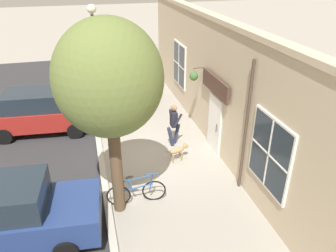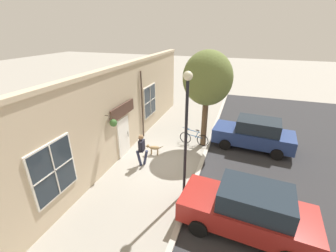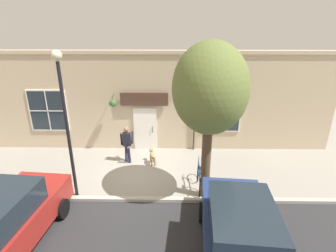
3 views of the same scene
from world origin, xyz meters
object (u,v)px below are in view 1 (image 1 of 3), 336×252
pedestrian_walking (174,121)px  parked_car_mid_block (8,214)px  parked_car_nearest_curb (40,112)px  street_lamp (96,56)px  dog_on_leash (178,150)px  leaning_bicycle (137,192)px  street_tree_by_curb (110,83)px

pedestrian_walking → parked_car_mid_block: parked_car_mid_block is taller
parked_car_nearest_curb → street_lamp: street_lamp is taller
dog_on_leash → parked_car_mid_block: size_ratio=0.22×
dog_on_leash → parked_car_nearest_curb: bearing=-36.6°
pedestrian_walking → parked_car_nearest_curb: parked_car_nearest_curb is taller
pedestrian_walking → parked_car_mid_block: size_ratio=0.38×
pedestrian_walking → parked_car_nearest_curb: bearing=-26.4°
parked_car_mid_block → street_lamp: bearing=-117.7°
pedestrian_walking → dog_on_leash: size_ratio=1.73×
pedestrian_walking → dog_on_leash: bearing=82.5°
dog_on_leash → parked_car_nearest_curb: (4.83, -3.58, 0.48)m
pedestrian_walking → dog_on_leash: 1.27m
pedestrian_walking → parked_car_mid_block: (5.22, 3.67, -0.12)m
dog_on_leash → leaning_bicycle: (1.80, 1.87, -0.02)m
dog_on_leash → street_lamp: size_ratio=0.19×
dog_on_leash → parked_car_mid_block: (5.08, 2.56, 0.48)m
pedestrian_walking → parked_car_nearest_curb: 5.56m
pedestrian_walking → street_tree_by_curb: (2.44, 3.07, 2.79)m
parked_car_nearest_curb → parked_car_mid_block: size_ratio=1.00×
pedestrian_walking → leaning_bicycle: pedestrian_walking is taller
street_tree_by_curb → street_lamp: (0.10, -4.51, -0.50)m
dog_on_leash → parked_car_mid_block: parked_car_mid_block is taller
pedestrian_walking → parked_car_nearest_curb: size_ratio=0.38×
leaning_bicycle → parked_car_mid_block: 3.38m
street_tree_by_curb → parked_car_nearest_curb: 6.75m
leaning_bicycle → parked_car_mid_block: (3.28, 0.69, 0.50)m
pedestrian_walking → street_lamp: 3.71m
leaning_bicycle → street_tree_by_curb: bearing=10.4°
parked_car_nearest_curb → parked_car_mid_block: bearing=87.7°
parked_car_nearest_curb → parked_car_mid_block: same height
street_tree_by_curb → parked_car_nearest_curb: size_ratio=1.21×
pedestrian_walking → street_lamp: (2.54, -1.44, 2.28)m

